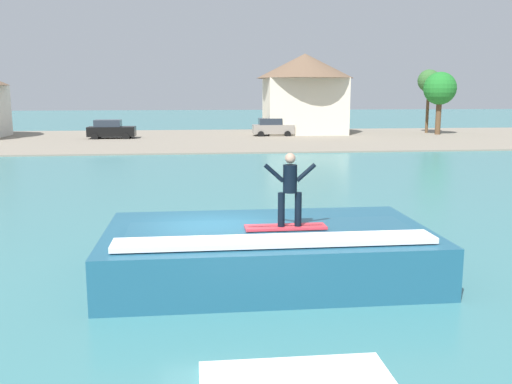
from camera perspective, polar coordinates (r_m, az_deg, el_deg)
The scene contains 10 objects.
ground_plane at distance 14.20m, azimuth -4.59°, elevation -8.20°, with size 260.00×260.00×0.00m, color teal.
wave_crest at distance 13.79m, azimuth 1.16°, elevation -6.00°, with size 7.77×4.57×1.33m.
surfboard at distance 13.10m, azimuth 3.00°, elevation -3.56°, with size 1.89×0.52×0.06m.
surfer at distance 12.86m, azimuth 3.45°, elevation 0.64°, with size 1.21×0.32×1.70m.
shoreline_bank at distance 53.67m, azimuth -5.97°, elevation 5.33°, with size 120.00×25.38×0.11m.
car_near_shore at distance 55.38m, azimuth -14.47°, elevation 6.14°, with size 4.40×2.26×1.86m.
car_far_shore at distance 56.99m, azimuth 1.66°, elevation 6.55°, with size 4.11×2.02×1.86m.
house_gabled_white at distance 59.86m, azimuth 4.94°, elevation 10.45°, with size 10.05×10.05×8.36m.
tree_tall_bare at distance 63.57m, azimuth 17.08°, elevation 10.60°, with size 2.38×2.38×6.81m.
tree_short_bushy at distance 61.50m, azimuth 18.09°, elevation 9.85°, with size 3.33×3.33×6.49m.
Camera 1 is at (-0.37, -13.48, 4.45)m, focal length 39.56 mm.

